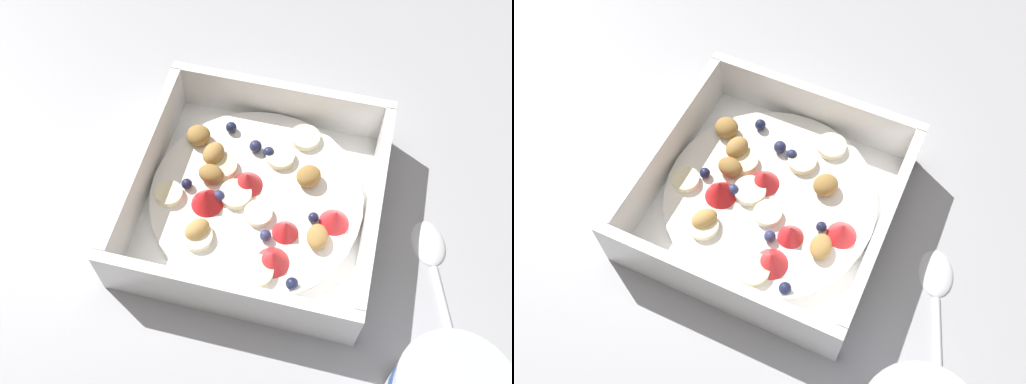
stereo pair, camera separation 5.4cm
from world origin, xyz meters
The scene contains 3 objects.
ground_plane centered at (0.00, 0.00, 0.00)m, with size 2.40×2.40×0.00m, color #9E9EA3.
fruit_bowl centered at (-0.02, 0.00, 0.02)m, with size 0.23×0.23×0.06m.
spoon centered at (-0.20, 0.03, 0.00)m, with size 0.07×0.17×0.01m.
Camera 1 is at (-0.09, 0.28, 0.50)m, focal length 40.43 mm.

